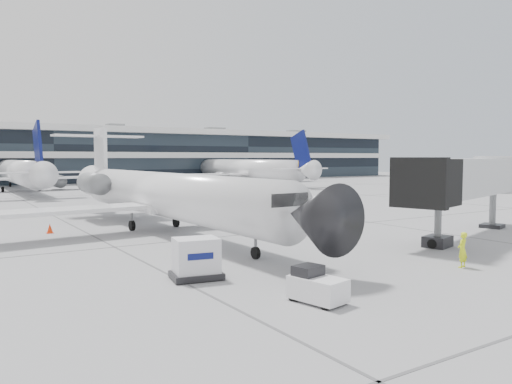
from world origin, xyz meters
TOP-DOWN VIEW (x-y plane):
  - ground at (0.00, 0.00)m, footprint 220.00×220.00m
  - terminal at (0.00, 82.00)m, footprint 170.00×22.00m
  - bg_jet_center at (-8.00, 55.00)m, footprint 32.00×40.00m
  - bg_jet_right at (32.00, 55.00)m, footprint 32.00×40.00m
  - regional_jet at (-5.42, 4.44)m, footprint 26.70×33.25m
  - jet_bridge at (11.00, -8.07)m, footprint 15.79×7.12m
  - ramp_worker at (1.93, -13.73)m, footprint 0.67×0.52m
  - baggage_tug at (-7.21, -14.39)m, footprint 1.53×2.14m
  - cargo_uld at (-9.31, -9.14)m, footprint 2.30×1.87m
  - traffic_cone at (-12.11, 7.45)m, footprint 0.52×0.52m

SIDE VIEW (x-z plane):
  - ground at x=0.00m, z-range 0.00..0.00m
  - bg_jet_center at x=-8.00m, z-range -4.80..4.80m
  - bg_jet_right at x=32.00m, z-range -4.80..4.80m
  - traffic_cone at x=-12.11m, z-range -0.02..0.63m
  - baggage_tug at x=-7.21m, z-range -0.06..1.18m
  - ramp_worker at x=1.93m, z-range 0.00..1.64m
  - cargo_uld at x=-9.31m, z-range 0.00..1.69m
  - regional_jet at x=-5.42m, z-range -1.22..6.47m
  - jet_bridge at x=11.00m, z-range 1.18..6.32m
  - terminal at x=0.00m, z-range 0.00..10.00m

